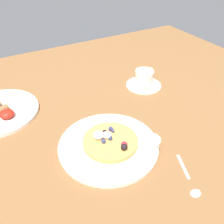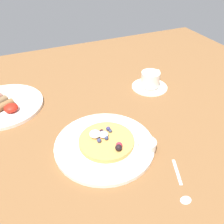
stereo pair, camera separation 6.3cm
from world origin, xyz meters
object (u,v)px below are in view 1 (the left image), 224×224
(pancake_plate, at_px, (108,145))
(teaspoon, at_px, (191,183))
(coffee_saucer, at_px, (144,85))
(coffee_cup, at_px, (144,77))
(syrup_ramekin, at_px, (151,142))

(pancake_plate, relative_size, teaspoon, 2.25)
(coffee_saucer, bearing_deg, coffee_cup, 23.59)
(pancake_plate, xyz_separation_m, teaspoon, (0.12, -0.21, -0.00))
(syrup_ramekin, bearing_deg, pancake_plate, 147.64)
(coffee_cup, bearing_deg, teaspoon, -111.18)
(pancake_plate, bearing_deg, syrup_ramekin, -32.36)
(syrup_ramekin, bearing_deg, teaspoon, -83.98)
(pancake_plate, height_order, syrup_ramekin, syrup_ramekin)
(pancake_plate, relative_size, syrup_ramekin, 5.58)
(pancake_plate, relative_size, coffee_cup, 2.92)
(pancake_plate, xyz_separation_m, coffee_cup, (0.30, 0.24, 0.03))
(pancake_plate, distance_m, teaspoon, 0.25)
(syrup_ramekin, xyz_separation_m, teaspoon, (0.02, -0.15, -0.02))
(teaspoon, bearing_deg, coffee_saucer, 68.97)
(coffee_saucer, distance_m, teaspoon, 0.49)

